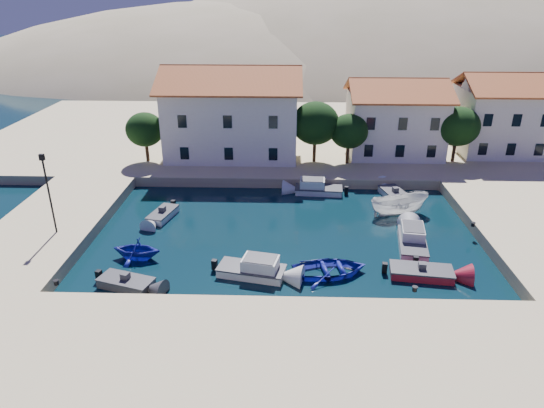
{
  "coord_description": "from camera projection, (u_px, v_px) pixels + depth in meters",
  "views": [
    {
      "loc": [
        0.05,
        -24.52,
        17.88
      ],
      "look_at": [
        -1.11,
        11.56,
        2.0
      ],
      "focal_mm": 32.0,
      "sensor_mm": 36.0,
      "label": 1
    }
  ],
  "objects": [
    {
      "name": "bollards",
      "position": [
        326.0,
        262.0,
        32.63
      ],
      "size": [
        29.36,
        9.56,
        0.3
      ],
      "color": "black",
      "rests_on": "ground"
    },
    {
      "name": "building_right",
      "position": [
        501.0,
        112.0,
        54.17
      ],
      "size": [
        9.45,
        8.4,
        8.8
      ],
      "color": "white",
      "rests_on": "quay_north"
    },
    {
      "name": "quay_west",
      "position": [
        50.0,
        226.0,
        39.14
      ],
      "size": [
        8.0,
        20.0,
        1.0
      ],
      "primitive_type": "cube",
      "color": "#CCB28B",
      "rests_on": "ground"
    },
    {
      "name": "building_left",
      "position": [
        232.0,
        110.0,
        53.04
      ],
      "size": [
        14.7,
        9.45,
        9.7
      ],
      "color": "white",
      "rests_on": "quay_north"
    },
    {
      "name": "motorboat_grey_sw",
      "position": [
        126.0,
        283.0,
        31.85
      ],
      "size": [
        3.94,
        2.62,
        1.25
      ],
      "rotation": [
        0.0,
        0.0,
        -0.31
      ],
      "color": "#39383E",
      "rests_on": "ground"
    },
    {
      "name": "ground",
      "position": [
        284.0,
        310.0,
        29.63
      ],
      "size": [
        400.0,
        400.0,
        0.0
      ],
      "primitive_type": "plane",
      "color": "black",
      "rests_on": "ground"
    },
    {
      "name": "motorboat_white_ne",
      "position": [
        395.0,
        195.0,
        45.63
      ],
      "size": [
        2.73,
        4.19,
        1.25
      ],
      "rotation": [
        0.0,
        0.0,
        1.83
      ],
      "color": "silver",
      "rests_on": "ground"
    },
    {
      "name": "boat_east",
      "position": [
        398.0,
        214.0,
        42.33
      ],
      "size": [
        5.64,
        3.32,
        2.05
      ],
      "primitive_type": "imported",
      "rotation": [
        0.0,
        0.0,
        1.84
      ],
      "color": "silver",
      "rests_on": "ground"
    },
    {
      "name": "quay_north",
      "position": [
        302.0,
        134.0,
        64.14
      ],
      "size": [
        80.0,
        36.0,
        1.0
      ],
      "primitive_type": "cube",
      "color": "#CCB28B",
      "rests_on": "ground"
    },
    {
      "name": "building_mid",
      "position": [
        395.0,
        116.0,
        53.71
      ],
      "size": [
        10.5,
        8.4,
        8.3
      ],
      "color": "white",
      "rests_on": "quay_north"
    },
    {
      "name": "quay_south",
      "position": [
        283.0,
        375.0,
        23.94
      ],
      "size": [
        52.0,
        12.0,
        1.0
      ],
      "primitive_type": "cube",
      "color": "#CCB28B",
      "rests_on": "ground"
    },
    {
      "name": "trees",
      "position": [
        330.0,
        127.0,
        50.84
      ],
      "size": [
        37.3,
        5.3,
        6.45
      ],
      "color": "#382314",
      "rests_on": "quay_north"
    },
    {
      "name": "rowboat_south",
      "position": [
        330.0,
        274.0,
        33.43
      ],
      "size": [
        5.74,
        4.58,
        1.06
      ],
      "primitive_type": "imported",
      "rotation": [
        0.0,
        0.0,
        1.76
      ],
      "color": "#1B2296",
      "rests_on": "ground"
    },
    {
      "name": "motorboat_red_se",
      "position": [
        421.0,
        273.0,
        33.03
      ],
      "size": [
        4.41,
        2.4,
        1.25
      ],
      "rotation": [
        0.0,
        0.0,
        -0.13
      ],
      "color": "maroon",
      "rests_on": "ground"
    },
    {
      "name": "motorboat_white_west",
      "position": [
        163.0,
        215.0,
        41.58
      ],
      "size": [
        2.29,
        3.67,
        1.25
      ],
      "rotation": [
        0.0,
        0.0,
        -1.82
      ],
      "color": "silver",
      "rests_on": "ground"
    },
    {
      "name": "lamppost",
      "position": [
        48.0,
        186.0,
        35.55
      ],
      "size": [
        0.35,
        0.25,
        6.22
      ],
      "color": "black",
      "rests_on": "quay_west"
    },
    {
      "name": "cabin_cruiser_south",
      "position": [
        251.0,
        269.0,
        33.1
      ],
      "size": [
        4.89,
        2.87,
        1.6
      ],
      "rotation": [
        0.0,
        0.0,
        -0.21
      ],
      "color": "silver",
      "rests_on": "ground"
    },
    {
      "name": "cabin_cruiser_east",
      "position": [
        413.0,
        241.0,
        36.75
      ],
      "size": [
        2.71,
        5.15,
        1.6
      ],
      "rotation": [
        0.0,
        0.0,
        1.42
      ],
      "color": "silver",
      "rests_on": "ground"
    },
    {
      "name": "cabin_cruiser_north",
      "position": [
        319.0,
        189.0,
        46.59
      ],
      "size": [
        4.63,
        2.23,
        1.6
      ],
      "rotation": [
        0.0,
        0.0,
        3.07
      ],
      "color": "silver",
      "rests_on": "ground"
    },
    {
      "name": "hills",
      "position": [
        353.0,
        135.0,
        151.55
      ],
      "size": [
        254.0,
        176.0,
        99.0
      ],
      "color": "gray",
      "rests_on": "ground"
    },
    {
      "name": "rowboat_west",
      "position": [
        138.0,
        258.0,
        35.39
      ],
      "size": [
        3.78,
        3.35,
        1.83
      ],
      "primitive_type": "imported",
      "rotation": [
        0.0,
        0.0,
        -1.68
      ],
      "color": "#1B2296",
      "rests_on": "ground"
    }
  ]
}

